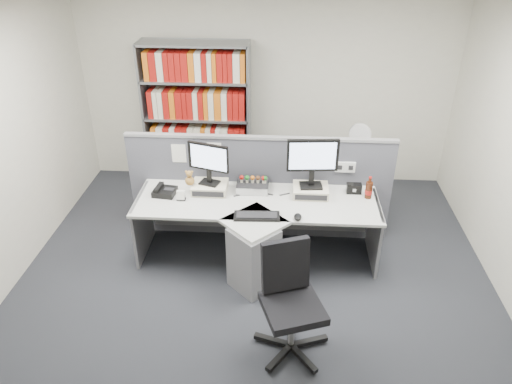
# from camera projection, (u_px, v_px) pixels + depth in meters

# --- Properties ---
(ground) EXTENTS (5.50, 5.50, 0.00)m
(ground) POSITION_uv_depth(u_px,v_px,m) (252.00, 305.00, 4.82)
(ground) COLOR #2E3036
(ground) RESTS_ON ground
(room_shell) EXTENTS (5.04, 5.54, 2.72)m
(room_shell) POSITION_uv_depth(u_px,v_px,m) (251.00, 139.00, 3.93)
(room_shell) COLOR beige
(room_shell) RESTS_ON ground
(partition) EXTENTS (3.00, 0.08, 1.27)m
(partition) POSITION_uv_depth(u_px,v_px,m) (260.00, 187.00, 5.58)
(partition) COLOR #54555F
(partition) RESTS_ON ground
(desk) EXTENTS (2.60, 1.20, 0.72)m
(desk) POSITION_uv_depth(u_px,v_px,m) (256.00, 233.00, 5.11)
(desk) COLOR silver
(desk) RESTS_ON ground
(monitor_riser_left) EXTENTS (0.38, 0.31, 0.10)m
(monitor_riser_left) POSITION_uv_depth(u_px,v_px,m) (210.00, 187.00, 5.31)
(monitor_riser_left) COLOR beige
(monitor_riser_left) RESTS_ON desk
(monitor_riser_right) EXTENTS (0.38, 0.31, 0.10)m
(monitor_riser_right) POSITION_uv_depth(u_px,v_px,m) (311.00, 191.00, 5.25)
(monitor_riser_right) COLOR beige
(monitor_riser_right) RESTS_ON desk
(monitor_left) EXTENTS (0.45, 0.20, 0.47)m
(monitor_left) POSITION_uv_depth(u_px,v_px,m) (208.00, 160.00, 5.15)
(monitor_left) COLOR black
(monitor_left) RESTS_ON monitor_riser_left
(monitor_right) EXTENTS (0.54, 0.19, 0.55)m
(monitor_right) POSITION_uv_depth(u_px,v_px,m) (313.00, 159.00, 5.07)
(monitor_right) COLOR black
(monitor_right) RESTS_ON monitor_riser_right
(desktop_pc) EXTENTS (0.35, 0.31, 0.09)m
(desktop_pc) POSITION_uv_depth(u_px,v_px,m) (253.00, 185.00, 5.36)
(desktop_pc) COLOR black
(desktop_pc) RESTS_ON desk
(figurines) EXTENTS (0.31, 0.05, 0.09)m
(figurines) POSITION_uv_depth(u_px,v_px,m) (255.00, 178.00, 5.30)
(figurines) COLOR beige
(figurines) RESTS_ON desktop_pc
(keyboard) EXTENTS (0.47, 0.19, 0.03)m
(keyboard) POSITION_uv_depth(u_px,v_px,m) (257.00, 216.00, 4.88)
(keyboard) COLOR black
(keyboard) RESTS_ON desk
(mouse) EXTENTS (0.08, 0.12, 0.05)m
(mouse) POSITION_uv_depth(u_px,v_px,m) (298.00, 217.00, 4.85)
(mouse) COLOR black
(mouse) RESTS_ON desk
(desk_phone) EXTENTS (0.26, 0.24, 0.10)m
(desk_phone) POSITION_uv_depth(u_px,v_px,m) (164.00, 191.00, 5.27)
(desk_phone) COLOR black
(desk_phone) RESTS_ON desk
(desk_calendar) EXTENTS (0.09, 0.07, 0.11)m
(desk_calendar) POSITION_uv_depth(u_px,v_px,m) (181.00, 196.00, 5.16)
(desk_calendar) COLOR black
(desk_calendar) RESTS_ON desk
(plush_toy) EXTENTS (0.10, 0.10, 0.17)m
(plush_toy) POSITION_uv_depth(u_px,v_px,m) (190.00, 179.00, 5.23)
(plush_toy) COLOR olive
(plush_toy) RESTS_ON monitor_riser_left
(speaker) EXTENTS (0.16, 0.09, 0.11)m
(speaker) POSITION_uv_depth(u_px,v_px,m) (354.00, 188.00, 5.29)
(speaker) COLOR black
(speaker) RESTS_ON desk
(cola_bottle) EXTENTS (0.08, 0.08, 0.25)m
(cola_bottle) POSITION_uv_depth(u_px,v_px,m) (369.00, 190.00, 5.18)
(cola_bottle) COLOR #3F190A
(cola_bottle) RESTS_ON desk
(shelving_unit) EXTENTS (1.41, 0.40, 2.00)m
(shelving_unit) POSITION_uv_depth(u_px,v_px,m) (198.00, 120.00, 6.50)
(shelving_unit) COLOR gray
(shelving_unit) RESTS_ON ground
(filing_cabinet) EXTENTS (0.45, 0.61, 0.70)m
(filing_cabinet) POSITION_uv_depth(u_px,v_px,m) (355.00, 182.00, 6.31)
(filing_cabinet) COLOR gray
(filing_cabinet) RESTS_ON ground
(desk_fan) EXTENTS (0.27, 0.17, 0.45)m
(desk_fan) POSITION_uv_depth(u_px,v_px,m) (360.00, 136.00, 5.99)
(desk_fan) COLOR white
(desk_fan) RESTS_ON filing_cabinet
(office_chair) EXTENTS (0.67, 0.65, 1.01)m
(office_chair) POSITION_uv_depth(u_px,v_px,m) (290.00, 297.00, 4.13)
(office_chair) COLOR silver
(office_chair) RESTS_ON ground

